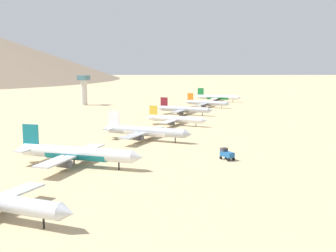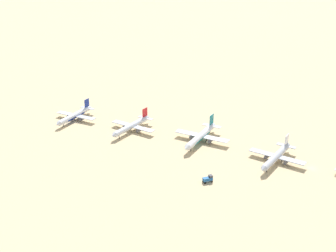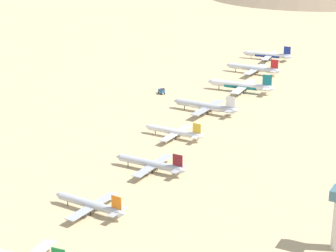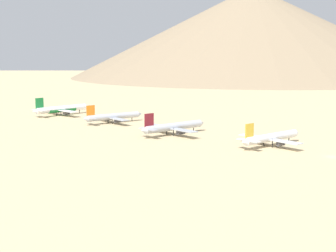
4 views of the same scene
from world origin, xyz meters
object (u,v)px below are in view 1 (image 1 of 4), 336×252
(service_truck, at_px, (227,154))
(control_tower, at_px, (84,88))
(parked_jet_4, at_px, (175,119))
(parked_jet_5, at_px, (184,109))
(parked_jet_7, at_px, (217,97))
(parked_jet_2, at_px, (76,153))
(parked_jet_6, at_px, (206,103))
(parked_jet_3, at_px, (145,131))

(service_truck, xyz_separation_m, control_tower, (-145.27, 142.57, 10.64))
(parked_jet_4, relative_size, service_truck, 6.07)
(parked_jet_4, height_order, parked_jet_5, parked_jet_5)
(parked_jet_7, relative_size, control_tower, 1.71)
(parked_jet_2, height_order, parked_jet_4, parked_jet_2)
(parked_jet_6, bearing_deg, parked_jet_5, -91.04)
(service_truck, height_order, control_tower, control_tower)
(control_tower, bearing_deg, service_truck, -44.46)
(parked_jet_4, bearing_deg, parked_jet_5, 103.70)
(parked_jet_6, bearing_deg, parked_jet_7, 95.20)
(parked_jet_5, distance_m, parked_jet_6, 46.55)
(parked_jet_2, bearing_deg, parked_jet_7, 93.90)
(parked_jet_3, height_order, parked_jet_5, parked_jet_3)
(parked_jet_2, xyz_separation_m, parked_jet_7, (-15.77, 231.14, -0.66))
(parked_jet_3, height_order, control_tower, control_tower)
(parked_jet_2, xyz_separation_m, service_truck, (42.52, 27.06, -2.22))
(service_truck, bearing_deg, parked_jet_5, 116.09)
(parked_jet_4, xyz_separation_m, parked_jet_5, (-10.66, 43.74, 0.20))
(parked_jet_3, relative_size, service_truck, 7.31)
(parked_jet_4, xyz_separation_m, parked_jet_7, (-13.92, 135.43, 0.32))
(parked_jet_6, bearing_deg, service_truck, -71.18)
(parked_jet_4, relative_size, parked_jet_6, 1.00)
(parked_jet_4, distance_m, parked_jet_5, 45.02)
(parked_jet_7, bearing_deg, parked_jet_5, -87.96)
(parked_jet_3, relative_size, parked_jet_6, 1.20)
(parked_jet_5, xyz_separation_m, parked_jet_6, (0.85, 46.54, -0.19))
(parked_jet_7, xyz_separation_m, control_tower, (-86.98, -61.51, 9.07))
(parked_jet_3, relative_size, parked_jet_4, 1.20)
(parked_jet_5, height_order, service_truck, parked_jet_5)
(parked_jet_7, xyz_separation_m, service_truck, (58.29, -204.08, -1.57))
(parked_jet_3, distance_m, parked_jet_4, 45.77)
(control_tower, bearing_deg, parked_jet_6, 10.18)
(parked_jet_2, bearing_deg, parked_jet_4, 91.11)
(parked_jet_4, height_order, service_truck, parked_jet_4)
(parked_jet_5, bearing_deg, parked_jet_4, -76.30)
(service_truck, bearing_deg, parked_jet_4, 122.87)
(parked_jet_2, distance_m, control_tower, 198.51)
(service_truck, distance_m, control_tower, 203.82)
(parked_jet_7, bearing_deg, parked_jet_6, -84.80)
(parked_jet_5, height_order, parked_jet_7, parked_jet_7)
(service_truck, bearing_deg, parked_jet_7, 105.94)
(parked_jet_5, relative_size, control_tower, 1.63)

